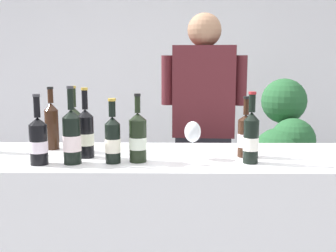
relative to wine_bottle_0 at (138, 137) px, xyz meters
The scene contains 14 objects.
wall_back 2.75m from the wine_bottle_0, 86.54° to the left, with size 8.00×0.10×2.80m, color white.
counter 0.61m from the wine_bottle_0, 37.23° to the left, with size 2.52×0.65×0.93m, color white.
wine_bottle_0 is the anchor object (origin of this frame).
wine_bottle_1 0.12m from the wine_bottle_0, 168.04° to the right, with size 0.07×0.07×0.30m.
wine_bottle_2 0.28m from the wine_bottle_0, 161.83° to the left, with size 0.08×0.08×0.34m.
wine_bottle_3 0.41m from the wine_bottle_0, 148.99° to the left, with size 0.08×0.08×0.34m.
wine_bottle_4 0.53m from the wine_bottle_0, 11.77° to the left, with size 0.08×0.08×0.30m.
wine_bottle_5 0.52m from the wine_bottle_0, ahead, with size 0.07×0.07×0.33m.
wine_bottle_7 0.56m from the wine_bottle_0, 150.60° to the left, with size 0.07×0.07×0.33m.
wine_bottle_8 0.30m from the wine_bottle_0, behind, with size 0.08×0.08×0.36m.
wine_bottle_9 0.45m from the wine_bottle_0, behind, with size 0.08×0.08×0.32m.
wine_glass 0.27m from the wine_bottle_0, 14.20° to the left, with size 0.08×0.08×0.18m.
person_server 0.91m from the wine_bottle_0, 65.69° to the left, with size 0.56×0.27×1.70m.
potted_shrub 1.83m from the wine_bottle_0, 53.35° to the left, with size 0.51×0.65×1.25m.
Camera 1 is at (0.00, -1.98, 1.39)m, focal length 43.44 mm.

